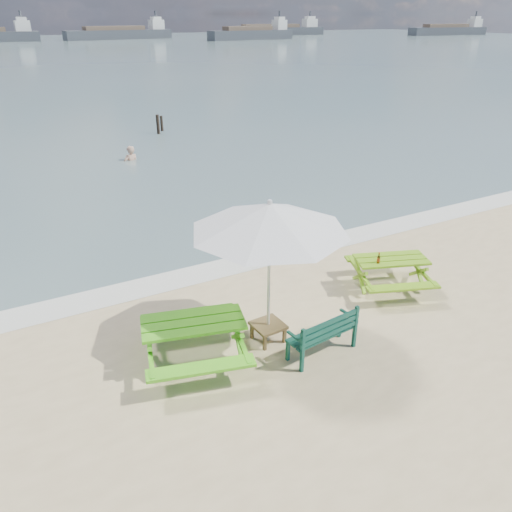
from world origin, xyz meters
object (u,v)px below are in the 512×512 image
side_table (268,332)px  swimmer (132,167)px  picnic_table_right (389,274)px  patio_umbrella (270,218)px  beer_bottle (378,260)px  park_bench (322,341)px  picnic_table_left (195,343)px

side_table → swimmer: swimmer is taller
picnic_table_right → patio_umbrella: (-3.39, -0.42, 2.15)m
swimmer → picnic_table_right: bearing=-81.7°
patio_umbrella → beer_bottle: bearing=7.4°
park_bench → patio_umbrella: size_ratio=0.47×
beer_bottle → swimmer: beer_bottle is taller
picnic_table_right → patio_umbrella: bearing=-172.9°
picnic_table_right → park_bench: size_ratio=1.56×
swimmer → picnic_table_left: bearing=-101.5°
picnic_table_left → swimmer: picnic_table_left is taller
picnic_table_left → beer_bottle: beer_bottle is taller
park_bench → patio_umbrella: patio_umbrella is taller
patio_umbrella → beer_bottle: size_ratio=11.66×
park_bench → side_table: 1.05m
picnic_table_left → park_bench: (2.11, -0.88, -0.15)m
picnic_table_left → beer_bottle: size_ratio=9.26×
picnic_table_right → picnic_table_left: bearing=-175.8°
picnic_table_right → beer_bottle: size_ratio=8.63×
picnic_table_left → side_table: bearing=-2.5°
picnic_table_left → swimmer: bearing=78.5°
beer_bottle → picnic_table_right: bearing=5.1°
picnic_table_right → patio_umbrella: 4.04m
picnic_table_left → swimmer: size_ratio=1.30×
park_bench → patio_umbrella: bearing=128.7°
picnic_table_right → patio_umbrella: size_ratio=0.74×
park_bench → picnic_table_left: bearing=157.4°
park_bench → swimmer: 14.95m
patio_umbrella → park_bench: bearing=-51.3°
park_bench → swimmer: (0.75, 14.92, -0.55)m
park_bench → side_table: (-0.65, 0.81, -0.07)m
patio_umbrella → picnic_table_right: bearing=7.1°
picnic_table_left → picnic_table_right: size_ratio=1.07×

